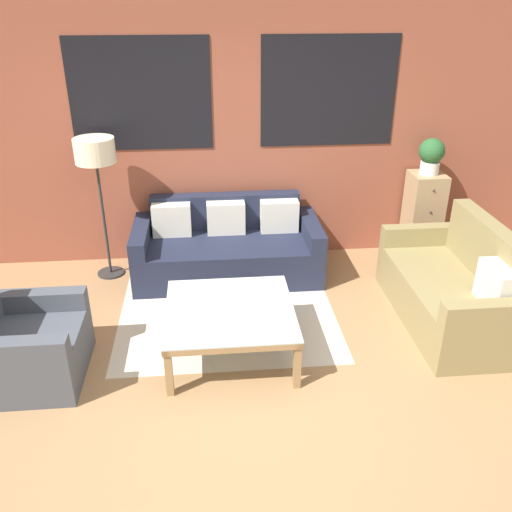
{
  "coord_description": "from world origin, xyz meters",
  "views": [
    {
      "loc": [
        -0.33,
        -3.21,
        2.74
      ],
      "look_at": [
        0.09,
        1.21,
        0.55
      ],
      "focal_mm": 38.0,
      "sensor_mm": 36.0,
      "label": 1
    }
  ],
  "objects_px": {
    "armchair_corner": "(24,346)",
    "coffee_table": "(230,315)",
    "floor_lamp": "(96,157)",
    "couch_dark": "(227,248)",
    "drawer_cabinet": "(422,216)",
    "potted_plant": "(431,155)",
    "settee_vintage": "(455,290)"
  },
  "relations": [
    {
      "from": "armchair_corner",
      "to": "coffee_table",
      "type": "bearing_deg",
      "value": 5.28
    },
    {
      "from": "coffee_table",
      "to": "drawer_cabinet",
      "type": "height_order",
      "value": "drawer_cabinet"
    },
    {
      "from": "settee_vintage",
      "to": "couch_dark",
      "type": "bearing_deg",
      "value": 150.64
    },
    {
      "from": "drawer_cabinet",
      "to": "settee_vintage",
      "type": "bearing_deg",
      "value": -97.95
    },
    {
      "from": "couch_dark",
      "to": "armchair_corner",
      "type": "bearing_deg",
      "value": -135.89
    },
    {
      "from": "settee_vintage",
      "to": "coffee_table",
      "type": "height_order",
      "value": "settee_vintage"
    },
    {
      "from": "couch_dark",
      "to": "armchair_corner",
      "type": "height_order",
      "value": "armchair_corner"
    },
    {
      "from": "floor_lamp",
      "to": "potted_plant",
      "type": "xyz_separation_m",
      "value": [
        3.43,
        0.13,
        -0.1
      ]
    },
    {
      "from": "couch_dark",
      "to": "potted_plant",
      "type": "relative_size",
      "value": 5.01
    },
    {
      "from": "settee_vintage",
      "to": "drawer_cabinet",
      "type": "bearing_deg",
      "value": 82.05
    },
    {
      "from": "settee_vintage",
      "to": "coffee_table",
      "type": "relative_size",
      "value": 1.57
    },
    {
      "from": "couch_dark",
      "to": "drawer_cabinet",
      "type": "distance_m",
      "value": 2.2
    },
    {
      "from": "drawer_cabinet",
      "to": "potted_plant",
      "type": "bearing_deg",
      "value": 90.0
    },
    {
      "from": "armchair_corner",
      "to": "couch_dark",
      "type": "bearing_deg",
      "value": 44.11
    },
    {
      "from": "armchair_corner",
      "to": "drawer_cabinet",
      "type": "distance_m",
      "value": 4.23
    },
    {
      "from": "couch_dark",
      "to": "drawer_cabinet",
      "type": "height_order",
      "value": "drawer_cabinet"
    },
    {
      "from": "settee_vintage",
      "to": "floor_lamp",
      "type": "xyz_separation_m",
      "value": [
        -3.24,
        1.21,
        0.97
      ]
    },
    {
      "from": "floor_lamp",
      "to": "drawer_cabinet",
      "type": "distance_m",
      "value": 3.52
    },
    {
      "from": "couch_dark",
      "to": "settee_vintage",
      "type": "relative_size",
      "value": 1.18
    },
    {
      "from": "couch_dark",
      "to": "coffee_table",
      "type": "distance_m",
      "value": 1.44
    },
    {
      "from": "armchair_corner",
      "to": "drawer_cabinet",
      "type": "height_order",
      "value": "drawer_cabinet"
    },
    {
      "from": "armchair_corner",
      "to": "potted_plant",
      "type": "bearing_deg",
      "value": 25.33
    },
    {
      "from": "couch_dark",
      "to": "potted_plant",
      "type": "height_order",
      "value": "potted_plant"
    },
    {
      "from": "coffee_table",
      "to": "potted_plant",
      "type": "bearing_deg",
      "value": 36.72
    },
    {
      "from": "coffee_table",
      "to": "floor_lamp",
      "type": "height_order",
      "value": "floor_lamp"
    },
    {
      "from": "armchair_corner",
      "to": "coffee_table",
      "type": "relative_size",
      "value": 0.81
    },
    {
      "from": "armchair_corner",
      "to": "potted_plant",
      "type": "height_order",
      "value": "potted_plant"
    },
    {
      "from": "coffee_table",
      "to": "potted_plant",
      "type": "relative_size",
      "value": 2.7
    },
    {
      "from": "settee_vintage",
      "to": "armchair_corner",
      "type": "bearing_deg",
      "value": -172.69
    },
    {
      "from": "armchair_corner",
      "to": "potted_plant",
      "type": "xyz_separation_m",
      "value": [
        3.82,
        1.81,
        0.9
      ]
    },
    {
      "from": "drawer_cabinet",
      "to": "floor_lamp",
      "type": "bearing_deg",
      "value": -177.77
    },
    {
      "from": "couch_dark",
      "to": "drawer_cabinet",
      "type": "xyz_separation_m",
      "value": [
        2.18,
        0.22,
        0.2
      ]
    }
  ]
}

